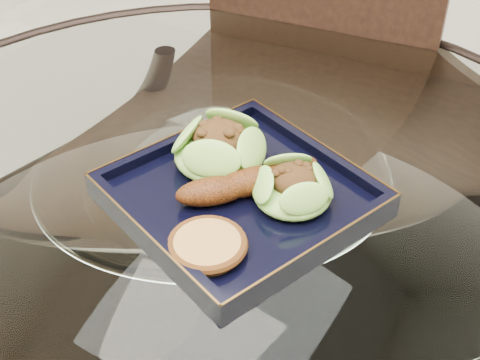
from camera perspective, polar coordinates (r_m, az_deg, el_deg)
The scene contains 7 objects.
dining_table at distance 0.95m, azimuth -2.04°, elevation -8.86°, with size 1.13×1.13×0.77m.
dining_chair at distance 1.24m, azimuth 4.47°, elevation 2.99°, with size 0.51×0.51×1.03m.
navy_plate at distance 0.81m, azimuth 0.00°, elevation -1.64°, with size 0.27×0.27×0.02m, color black.
lettuce_wrap_left at distance 0.84m, azimuth -1.78°, elevation 2.56°, with size 0.11×0.11×0.04m, color #6BAA31.
lettuce_wrap_right at distance 0.79m, azimuth 4.50°, elevation -0.83°, with size 0.09×0.09×0.03m, color #5EA32F.
roasted_plantain at distance 0.80m, azimuth 0.86°, elevation -0.13°, with size 0.18×0.04×0.03m, color #672C0A.
crumb_patty at distance 0.73m, azimuth -2.81°, elevation -5.63°, with size 0.08×0.08×0.01m, color gold.
Camera 1 is at (0.36, -0.53, 1.30)m, focal length 50.00 mm.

